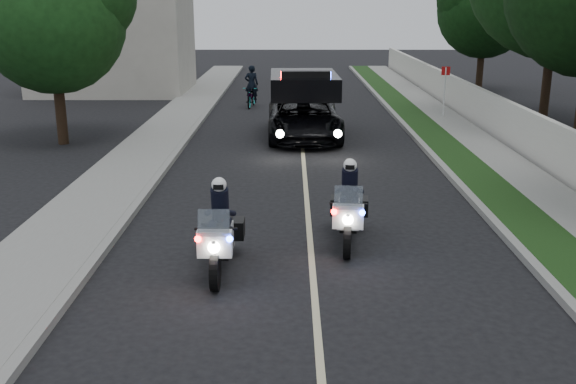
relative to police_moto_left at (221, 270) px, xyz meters
name	(u,v)px	position (x,y,z in m)	size (l,w,h in m)	color
ground	(315,297)	(1.70, -1.15, 0.00)	(120.00, 120.00, 0.00)	black
curb_right	(434,157)	(5.80, 8.85, 0.07)	(0.20, 60.00, 0.15)	gray
grass_verge	(456,157)	(6.50, 8.85, 0.08)	(1.20, 60.00, 0.16)	#193814
sidewalk_right	(497,157)	(7.80, 8.85, 0.08)	(1.40, 60.00, 0.16)	gray
property_wall	(531,136)	(8.80, 8.85, 0.75)	(0.22, 60.00, 1.50)	beige
curb_left	(173,157)	(-2.40, 8.85, 0.07)	(0.20, 60.00, 0.15)	gray
sidewalk_left	(138,157)	(-3.50, 8.85, 0.08)	(2.00, 60.00, 0.16)	gray
building_far	(112,27)	(-8.30, 24.85, 3.50)	(8.00, 6.00, 7.00)	#A8A396
lane_marking	(303,159)	(1.70, 8.85, 0.00)	(0.12, 50.00, 0.01)	#BFB78C
police_moto_left	(221,270)	(0.00, 0.00, 0.00)	(0.72, 2.05, 1.74)	silver
police_moto_right	(348,242)	(2.47, 1.46, 0.00)	(0.72, 2.05, 1.74)	silver
police_suv	(304,138)	(1.78, 12.27, 0.00)	(2.57, 5.55, 2.70)	black
bicycle	(252,107)	(-0.54, 19.61, 0.00)	(0.64, 1.84, 0.96)	black
cyclist	(252,107)	(-0.54, 19.61, 0.00)	(0.63, 0.42, 1.75)	black
sign_post	(443,120)	(7.70, 16.08, 0.00)	(0.36, 0.36, 2.29)	#B6230D
tree_right_d	(542,122)	(11.67, 15.51, 0.00)	(7.03, 7.03, 11.71)	#184216
tree_right_e	(478,92)	(11.69, 25.15, 0.00)	(5.05, 5.05, 8.41)	#113410
tree_left_near	(64,144)	(-6.66, 11.21, 0.00)	(4.88, 4.88, 8.13)	#174316
tree_left_far	(139,87)	(-7.66, 27.36, 0.00)	(5.61, 5.61, 9.35)	black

